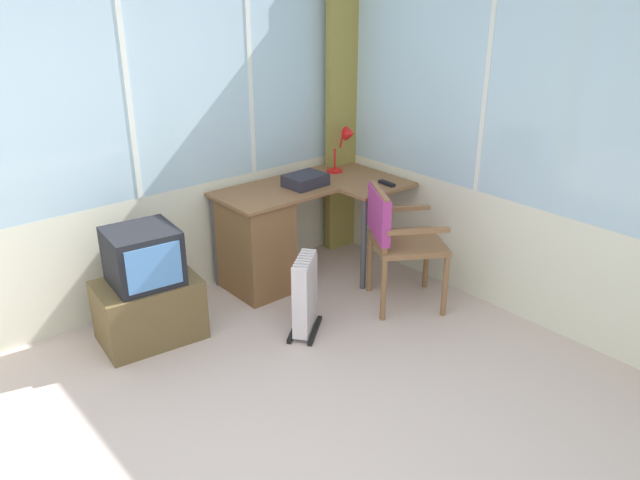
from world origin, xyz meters
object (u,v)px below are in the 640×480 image
Objects in this scene: paper_tray at (305,180)px; space_heater at (305,293)px; desk at (263,237)px; tv_remote at (387,183)px; desk_lamp at (346,142)px; tv_on_stand at (147,292)px; wooden_armchair at (393,231)px.

space_heater is (-0.53, -0.65, -0.52)m from paper_tray.
tv_remote reaches higher than desk.
desk_lamp is 1.99m from tv_on_stand.
wooden_armchair is at bearing -8.93° from space_heater.
space_heater is at bearing -144.22° from desk_lamp.
space_heater is (0.85, -0.58, -0.07)m from tv_on_stand.
wooden_armchair is at bearing -56.75° from desk.
paper_tray is 0.99m from space_heater.
wooden_armchair is (-0.32, -0.85, -0.42)m from desk_lamp.
space_heater is at bearing -34.31° from tv_on_stand.
wooden_armchair is (0.17, -0.76, -0.22)m from paper_tray.
desk_lamp is 0.43× the size of wooden_armchair.
desk is 1.04m from desk_lamp.
space_heater is at bearing -162.05° from tv_remote.
paper_tray is at bearing 145.42° from tv_remote.
desk is at bearing 76.94° from space_heater.
paper_tray is 0.81m from wooden_armchair.
tv_on_stand reaches higher than tv_remote.
space_heater is (-0.70, 0.11, -0.30)m from wooden_armchair.
wooden_armchair is at bearing -127.32° from tv_remote.
space_heater is at bearing -103.06° from desk.
space_heater is at bearing 171.07° from wooden_armchair.
tv_remote is 1.94m from tv_on_stand.
paper_tray is at bearing 102.34° from wooden_armchair.
desk_lamp is 0.48× the size of tv_on_stand.
tv_remote is (0.00, -0.46, -0.23)m from desk_lamp.
desk_lamp reaches higher than tv_remote.
paper_tray is (-0.49, -0.08, -0.20)m from desk_lamp.
desk_lamp is 1.00m from wooden_armchair.
space_heater is (-1.03, -0.28, -0.49)m from tv_remote.
desk_lamp is at bearing 1.92° from desk.
tv_remote is at bearing -89.42° from desk_lamp.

